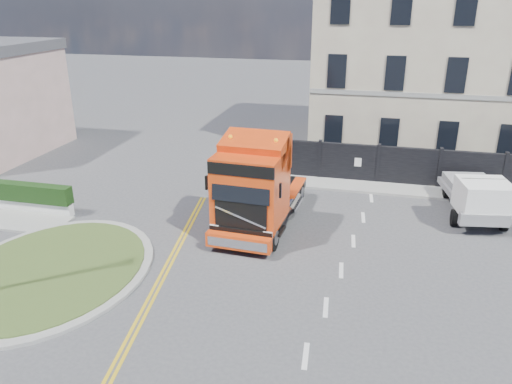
# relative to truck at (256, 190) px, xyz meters

# --- Properties ---
(ground) EXTENTS (120.00, 120.00, 0.00)m
(ground) POSITION_rel_truck_xyz_m (0.77, -2.05, -1.81)
(ground) COLOR #424244
(ground) RESTS_ON ground
(traffic_island) EXTENTS (6.80, 6.80, 0.17)m
(traffic_island) POSITION_rel_truck_xyz_m (-6.23, -5.05, -1.72)
(traffic_island) COLOR gray
(traffic_island) RESTS_ON ground
(hoarding_fence) EXTENTS (18.80, 0.25, 2.00)m
(hoarding_fence) POSITION_rel_truck_xyz_m (7.32, 6.95, -0.81)
(hoarding_fence) COLOR black
(hoarding_fence) RESTS_ON ground
(georgian_building) EXTENTS (12.30, 10.30, 12.80)m
(georgian_building) POSITION_rel_truck_xyz_m (6.77, 14.45, 3.97)
(georgian_building) COLOR beige
(georgian_building) RESTS_ON ground
(pavement_far) EXTENTS (20.00, 1.60, 0.12)m
(pavement_far) POSITION_rel_truck_xyz_m (6.77, 6.05, -1.75)
(pavement_far) COLOR gray
(pavement_far) RESTS_ON ground
(truck) EXTENTS (2.85, 6.85, 4.03)m
(truck) POSITION_rel_truck_xyz_m (0.00, 0.00, 0.00)
(truck) COLOR black
(truck) RESTS_ON ground
(flatbed_pickup) EXTENTS (2.72, 5.20, 2.05)m
(flatbed_pickup) POSITION_rel_truck_xyz_m (9.03, 3.02, -0.70)
(flatbed_pickup) COLOR gray
(flatbed_pickup) RESTS_ON ground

